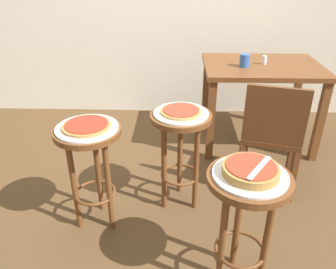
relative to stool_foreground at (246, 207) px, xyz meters
The scene contains 15 objects.
ground_plane 0.94m from the stool_foreground, 122.60° to the left, with size 6.00×6.00×0.00m, color brown.
stool_foreground is the anchor object (origin of this frame).
serving_plate_foreground 0.18m from the stool_foreground, 33.69° to the right, with size 0.34×0.34×0.01m, color silver.
pizza_foreground 0.21m from the stool_foreground, 45.00° to the right, with size 0.26×0.26×0.05m.
stool_middle 0.96m from the stool_foreground, 152.42° to the left, with size 0.39×0.39×0.69m.
serving_plate_middle 0.98m from the stool_foreground, 152.42° to the left, with size 0.36×0.36×0.01m, color silver.
pizza_middle 0.98m from the stool_foreground, 152.42° to the left, with size 0.28×0.28×0.02m.
stool_leftside 0.73m from the stool_foreground, 115.19° to the left, with size 0.39×0.39×0.69m.
serving_plate_leftside 0.75m from the stool_foreground, 115.19° to the left, with size 0.35×0.35×0.01m, color white.
pizza_leftside 0.76m from the stool_foreground, 115.19° to the left, with size 0.26×0.26×0.02m.
dining_table 1.63m from the stool_foreground, 75.96° to the left, with size 1.00×0.73×0.75m.
cup_near_edge 1.54m from the stool_foreground, 81.70° to the left, with size 0.08×0.08×0.11m, color #3360B2.
condiment_shaker 1.65m from the stool_foreground, 75.75° to the left, with size 0.04×0.04×0.07m, color white.
wooden_chair 0.91m from the stool_foreground, 68.46° to the left, with size 0.49×0.49×0.85m.
pizza_server_knife 0.24m from the stool_foreground, 33.69° to the right, with size 0.22×0.02×0.01m, color silver.
Camera 1 is at (0.09, -1.93, 1.58)m, focal length 36.00 mm.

